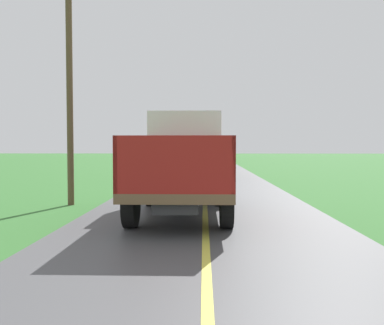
# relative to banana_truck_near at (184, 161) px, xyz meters

# --- Properties ---
(banana_truck_near) EXTENTS (2.38, 5.82, 2.80)m
(banana_truck_near) POSITION_rel_banana_truck_near_xyz_m (0.00, 0.00, 0.00)
(banana_truck_near) COLOR #2D2D30
(banana_truck_near) RESTS_ON road_surface
(banana_truck_far) EXTENTS (2.38, 5.81, 2.80)m
(banana_truck_far) POSITION_rel_banana_truck_near_xyz_m (-0.06, 12.57, 0.01)
(banana_truck_far) COLOR #2D2D30
(banana_truck_far) RESTS_ON road_surface
(utility_pole_roadside) EXTENTS (1.74, 0.20, 7.19)m
(utility_pole_roadside) POSITION_rel_banana_truck_near_xyz_m (-3.67, 1.41, 2.38)
(utility_pole_roadside) COLOR brown
(utility_pole_roadside) RESTS_ON ground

